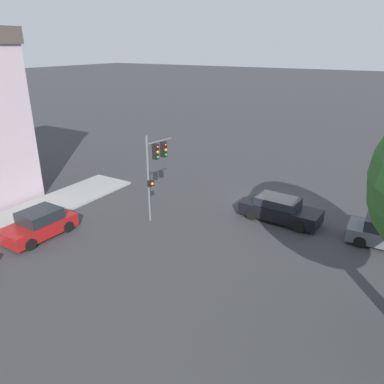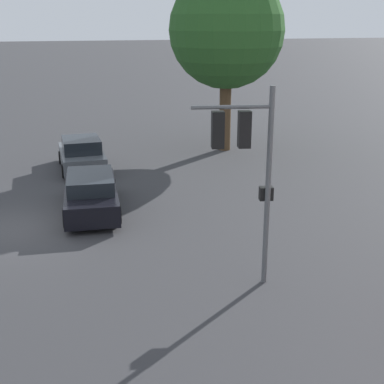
% 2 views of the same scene
% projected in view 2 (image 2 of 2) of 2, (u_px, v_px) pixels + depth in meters
% --- Properties ---
extents(ground_plane, '(300.00, 300.00, 0.00)m').
position_uv_depth(ground_plane, '(23.00, 227.00, 18.08)').
color(ground_plane, '#333335').
extents(street_tree, '(5.83, 5.83, 9.06)m').
position_uv_depth(street_tree, '(227.00, 31.00, 26.74)').
color(street_tree, '#4C3823').
rests_on(street_tree, ground_plane).
extents(traffic_signal, '(0.56, 2.17, 5.21)m').
position_uv_depth(traffic_signal, '(245.00, 151.00, 13.22)').
color(traffic_signal, '#515456').
rests_on(traffic_signal, ground_plane).
extents(crossing_car_0, '(4.08, 2.11, 1.50)m').
position_uv_depth(crossing_car_0, '(82.00, 155.00, 24.74)').
color(crossing_car_0, '#4C5156').
rests_on(crossing_car_0, ground_plane).
extents(crossing_car_1, '(4.82, 2.12, 1.45)m').
position_uv_depth(crossing_car_1, '(91.00, 193.00, 19.33)').
color(crossing_car_1, black).
rests_on(crossing_car_1, ground_plane).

